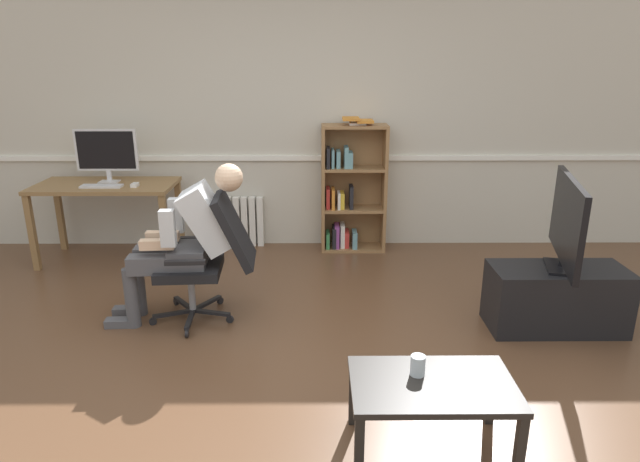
{
  "coord_description": "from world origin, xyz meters",
  "views": [
    {
      "loc": [
        0.12,
        -2.96,
        1.93
      ],
      "look_at": [
        0.15,
        0.85,
        0.7
      ],
      "focal_mm": 30.9,
      "sensor_mm": 36.0,
      "label": 1
    }
  ],
  "objects_px": {
    "bookshelf": "(350,191)",
    "drinking_glass": "(418,365)",
    "computer_mouse": "(135,185)",
    "tv_stand": "(556,298)",
    "office_chair": "(210,254)",
    "coffee_table": "(432,391)",
    "tv_screen": "(567,223)",
    "computer_desk": "(106,194)",
    "person_seated": "(186,239)",
    "radiator": "(229,222)",
    "imac_monitor": "(106,152)",
    "keyboard": "(102,186)"
  },
  "relations": [
    {
      "from": "bookshelf",
      "to": "drinking_glass",
      "type": "xyz_separation_m",
      "value": [
        0.17,
        -3.0,
        -0.16
      ]
    },
    {
      "from": "computer_mouse",
      "to": "tv_stand",
      "type": "relative_size",
      "value": 0.1
    },
    {
      "from": "office_chair",
      "to": "drinking_glass",
      "type": "xyz_separation_m",
      "value": [
        1.29,
        -1.42,
        -0.07
      ]
    },
    {
      "from": "bookshelf",
      "to": "coffee_table",
      "type": "relative_size",
      "value": 1.67
    },
    {
      "from": "tv_screen",
      "to": "coffee_table",
      "type": "xyz_separation_m",
      "value": [
        -1.18,
        -1.31,
        -0.47
      ]
    },
    {
      "from": "tv_stand",
      "to": "tv_screen",
      "type": "bearing_deg",
      "value": -14.46
    },
    {
      "from": "bookshelf",
      "to": "tv_stand",
      "type": "distance_m",
      "value": 2.28
    },
    {
      "from": "computer_desk",
      "to": "tv_stand",
      "type": "height_order",
      "value": "computer_desk"
    },
    {
      "from": "bookshelf",
      "to": "drinking_glass",
      "type": "distance_m",
      "value": 3.01
    },
    {
      "from": "computer_desk",
      "to": "person_seated",
      "type": "relative_size",
      "value": 1.09
    },
    {
      "from": "computer_mouse",
      "to": "coffee_table",
      "type": "bearing_deg",
      "value": -49.75
    },
    {
      "from": "computer_mouse",
      "to": "person_seated",
      "type": "relative_size",
      "value": 0.08
    },
    {
      "from": "radiator",
      "to": "coffee_table",
      "type": "bearing_deg",
      "value": -64.98
    },
    {
      "from": "computer_mouse",
      "to": "person_seated",
      "type": "bearing_deg",
      "value": -58.39
    },
    {
      "from": "computer_mouse",
      "to": "office_chair",
      "type": "distance_m",
      "value": 1.49
    },
    {
      "from": "computer_mouse",
      "to": "tv_stand",
      "type": "distance_m",
      "value": 3.72
    },
    {
      "from": "tv_stand",
      "to": "drinking_glass",
      "type": "relative_size",
      "value": 9.18
    },
    {
      "from": "bookshelf",
      "to": "person_seated",
      "type": "relative_size",
      "value": 1.13
    },
    {
      "from": "office_chair",
      "to": "coffee_table",
      "type": "relative_size",
      "value": 1.2
    },
    {
      "from": "imac_monitor",
      "to": "coffee_table",
      "type": "distance_m",
      "value": 3.89
    },
    {
      "from": "imac_monitor",
      "to": "radiator",
      "type": "distance_m",
      "value": 1.37
    },
    {
      "from": "radiator",
      "to": "tv_stand",
      "type": "height_order",
      "value": "radiator"
    },
    {
      "from": "person_seated",
      "to": "tv_screen",
      "type": "relative_size",
      "value": 1.18
    },
    {
      "from": "imac_monitor",
      "to": "keyboard",
      "type": "bearing_deg",
      "value": -89.58
    },
    {
      "from": "imac_monitor",
      "to": "computer_desk",
      "type": "bearing_deg",
      "value": -104.43
    },
    {
      "from": "keyboard",
      "to": "person_seated",
      "type": "xyz_separation_m",
      "value": [
        1.03,
        -1.16,
        -0.12
      ]
    },
    {
      "from": "office_chair",
      "to": "computer_mouse",
      "type": "bearing_deg",
      "value": -145.77
    },
    {
      "from": "computer_mouse",
      "to": "drinking_glass",
      "type": "bearing_deg",
      "value": -49.83
    },
    {
      "from": "bookshelf",
      "to": "coffee_table",
      "type": "bearing_deg",
      "value": -85.69
    },
    {
      "from": "drinking_glass",
      "to": "computer_mouse",
      "type": "bearing_deg",
      "value": 130.17
    },
    {
      "from": "computer_mouse",
      "to": "person_seated",
      "type": "xyz_separation_m",
      "value": [
        0.73,
        -1.18,
        -0.13
      ]
    },
    {
      "from": "imac_monitor",
      "to": "coffee_table",
      "type": "height_order",
      "value": "imac_monitor"
    },
    {
      "from": "tv_stand",
      "to": "computer_mouse",
      "type": "bearing_deg",
      "value": 158.58
    },
    {
      "from": "imac_monitor",
      "to": "person_seated",
      "type": "relative_size",
      "value": 0.49
    },
    {
      "from": "keyboard",
      "to": "radiator",
      "type": "distance_m",
      "value": 1.3
    },
    {
      "from": "coffee_table",
      "to": "computer_desk",
      "type": "bearing_deg",
      "value": 132.79
    },
    {
      "from": "imac_monitor",
      "to": "drinking_glass",
      "type": "distance_m",
      "value": 3.78
    },
    {
      "from": "bookshelf",
      "to": "imac_monitor",
      "type": "bearing_deg",
      "value": -174.72
    },
    {
      "from": "computer_desk",
      "to": "office_chair",
      "type": "height_order",
      "value": "office_chair"
    },
    {
      "from": "bookshelf",
      "to": "coffee_table",
      "type": "distance_m",
      "value": 3.09
    },
    {
      "from": "keyboard",
      "to": "office_chair",
      "type": "relative_size",
      "value": 0.39
    },
    {
      "from": "person_seated",
      "to": "radiator",
      "type": "bearing_deg",
      "value": 175.27
    },
    {
      "from": "imac_monitor",
      "to": "person_seated",
      "type": "xyz_separation_m",
      "value": [
        1.03,
        -1.38,
        -0.4
      ]
    },
    {
      "from": "imac_monitor",
      "to": "keyboard",
      "type": "relative_size",
      "value": 1.56
    },
    {
      "from": "radiator",
      "to": "coffee_table",
      "type": "xyz_separation_m",
      "value": [
        1.48,
        -3.17,
        0.08
      ]
    },
    {
      "from": "imac_monitor",
      "to": "office_chair",
      "type": "bearing_deg",
      "value": -48.81
    },
    {
      "from": "keyboard",
      "to": "office_chair",
      "type": "height_order",
      "value": "office_chair"
    },
    {
      "from": "office_chair",
      "to": "drinking_glass",
      "type": "relative_size",
      "value": 9.26
    },
    {
      "from": "imac_monitor",
      "to": "coffee_table",
      "type": "bearing_deg",
      "value": -48.21
    },
    {
      "from": "computer_mouse",
      "to": "tv_screen",
      "type": "distance_m",
      "value": 3.68
    }
  ]
}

